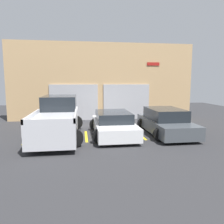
{
  "coord_description": "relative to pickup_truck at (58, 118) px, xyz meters",
  "views": [
    {
      "loc": [
        -1.56,
        -12.15,
        2.61
      ],
      "look_at": [
        0.0,
        -1.24,
        1.1
      ],
      "focal_mm": 35.0,
      "sensor_mm": 36.0,
      "label": 1
    }
  ],
  "objects": [
    {
      "name": "parking_stripe_centre",
      "position": [
        4.02,
        -0.34,
        -0.87
      ],
      "size": [
        0.12,
        2.2,
        0.01
      ],
      "primitive_type": "cube",
      "color": "gold",
      "rests_on": "ground"
    },
    {
      "name": "parking_stripe_far_left",
      "position": [
        -1.34,
        -0.34,
        -0.87
      ],
      "size": [
        0.12,
        2.2,
        0.01
      ],
      "primitive_type": "cube",
      "color": "gold",
      "rests_on": "ground"
    },
    {
      "name": "sedan_side",
      "position": [
        5.36,
        -0.3,
        -0.27
      ],
      "size": [
        2.18,
        4.33,
        1.28
      ],
      "color": "#474C51",
      "rests_on": "ground"
    },
    {
      "name": "shophouse_building",
      "position": [
        2.67,
        4.7,
        1.74
      ],
      "size": [
        12.9,
        0.68,
        5.31
      ],
      "color": "tan",
      "rests_on": "ground"
    },
    {
      "name": "pickup_truck",
      "position": [
        0.0,
        0.0,
        0.0
      ],
      "size": [
        2.38,
        5.56,
        1.89
      ],
      "color": "silver",
      "rests_on": "ground"
    },
    {
      "name": "ground_plane",
      "position": [
        2.68,
        1.41,
        -0.87
      ],
      "size": [
        28.0,
        28.0,
        0.0
      ],
      "primitive_type": "plane",
      "color": "#2D2D30"
    },
    {
      "name": "parking_stripe_left",
      "position": [
        1.34,
        -0.34,
        -0.87
      ],
      "size": [
        0.12,
        2.2,
        0.01
      ],
      "primitive_type": "cube",
      "color": "gold",
      "rests_on": "ground"
    },
    {
      "name": "sedan_white",
      "position": [
        2.68,
        -0.31,
        -0.31
      ],
      "size": [
        2.24,
        4.21,
        1.17
      ],
      "color": "white",
      "rests_on": "ground"
    },
    {
      "name": "parking_stripe_right",
      "position": [
        6.7,
        -0.34,
        -0.87
      ],
      "size": [
        0.12,
        2.2,
        0.01
      ],
      "primitive_type": "cube",
      "color": "gold",
      "rests_on": "ground"
    }
  ]
}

